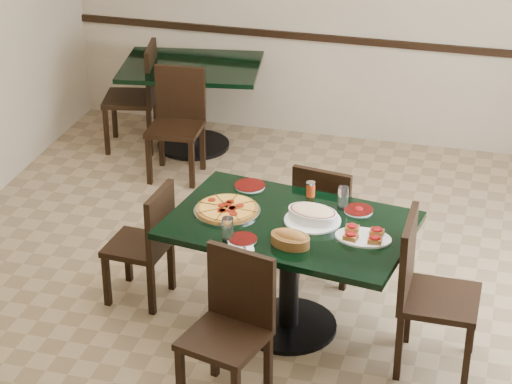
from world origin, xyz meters
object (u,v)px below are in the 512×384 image
(back_table, at_px, (192,90))
(back_chair_left, at_px, (140,91))
(chair_right, at_px, (425,286))
(bread_basket, at_px, (290,239))
(chair_left, at_px, (148,239))
(chair_far, at_px, (326,216))
(main_table, at_px, (290,249))
(back_chair_near, at_px, (178,117))
(pepperoni_pizza, at_px, (227,209))
(lasagna_casserole, at_px, (313,214))
(chair_near, at_px, (232,321))
(bruschetta_platter, at_px, (363,235))

(back_table, height_order, back_chair_left, back_chair_left)
(chair_right, height_order, bread_basket, chair_right)
(back_table, xyz_separation_m, chair_left, (0.49, -2.37, -0.08))
(chair_far, xyz_separation_m, chair_left, (-1.04, -0.56, -0.03))
(main_table, relative_size, back_chair_near, 1.74)
(main_table, height_order, pepperoni_pizza, pepperoni_pizza)
(chair_left, distance_m, back_chair_near, 1.91)
(main_table, distance_m, back_chair_near, 2.39)
(back_chair_left, height_order, lasagna_casserole, back_chair_left)
(chair_near, height_order, bruschetta_platter, chair_near)
(bruschetta_platter, bearing_deg, back_table, 130.15)
(chair_right, xyz_separation_m, back_chair_left, (-2.70, 2.50, -0.02))
(chair_far, xyz_separation_m, pepperoni_pizza, (-0.49, -0.61, 0.30))
(back_chair_near, bearing_deg, bread_basket, -60.29)
(back_chair_near, distance_m, bread_basket, 2.65)
(main_table, bearing_deg, pepperoni_pizza, -176.07)
(chair_right, xyz_separation_m, lasagna_casserole, (-0.71, 0.19, 0.26))
(chair_right, distance_m, back_chair_left, 3.68)
(pepperoni_pizza, bearing_deg, main_table, -4.50)
(back_chair_left, bearing_deg, chair_right, 35.23)
(main_table, xyz_separation_m, back_table, (-1.44, 2.46, -0.04))
(bread_basket, distance_m, bruschetta_platter, 0.43)
(lasagna_casserole, distance_m, bread_basket, 0.31)
(back_chair_left, relative_size, lasagna_casserole, 2.68)
(back_chair_near, relative_size, bruschetta_platter, 2.57)
(chair_near, xyz_separation_m, pepperoni_pizza, (-0.25, 0.75, 0.27))
(main_table, relative_size, chair_left, 1.91)
(back_table, xyz_separation_m, back_chair_left, (-0.43, -0.11, -0.01))
(back_chair_left, bearing_deg, pepperoni_pizza, 20.39)
(bread_basket, bearing_deg, back_table, 135.05)
(chair_far, xyz_separation_m, lasagna_casserole, (0.03, -0.59, 0.33))
(back_table, height_order, chair_right, chair_right)
(chair_far, xyz_separation_m, bruschetta_platter, (0.36, -0.72, 0.30))
(main_table, distance_m, bread_basket, 0.35)
(chair_far, bearing_deg, chair_left, 37.24)
(main_table, height_order, back_chair_left, back_chair_left)
(chair_far, xyz_separation_m, back_chair_left, (-1.97, 1.71, 0.05))
(back_table, xyz_separation_m, back_chair_near, (0.05, -0.52, -0.03))
(main_table, bearing_deg, back_chair_near, 134.03)
(back_chair_left, relative_size, bread_basket, 3.36)
(back_chair_near, bearing_deg, back_table, 92.00)
(back_table, bearing_deg, chair_left, -87.28)
(chair_right, height_order, back_chair_near, chair_right)
(chair_right, distance_m, chair_left, 1.80)
(back_chair_near, bearing_deg, pepperoni_pizza, -66.30)
(chair_right, xyz_separation_m, bread_basket, (-0.77, -0.11, 0.26))
(main_table, distance_m, bruschetta_platter, 0.50)
(chair_right, bearing_deg, back_chair_left, 47.79)
(chair_left, height_order, back_chair_near, back_chair_near)
(back_chair_near, height_order, bread_basket, back_chair_near)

